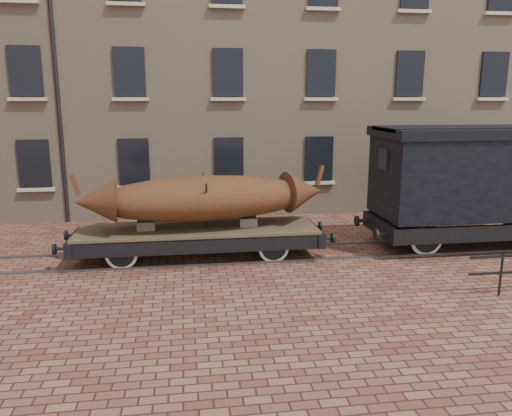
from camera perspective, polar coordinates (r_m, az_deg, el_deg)
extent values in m
plane|color=brown|center=(15.07, 8.22, -4.99)|extent=(90.00, 90.00, 0.00)
cube|color=tan|center=(24.96, 8.98, 18.09)|extent=(40.00, 10.00, 14.00)
cube|color=black|center=(19.63, -24.00, 4.69)|extent=(1.10, 0.12, 1.70)
cube|color=beige|center=(19.71, -23.81, 1.93)|extent=(1.30, 0.18, 0.12)
cube|color=black|center=(18.97, -13.76, 5.18)|extent=(1.10, 0.12, 1.70)
cube|color=beige|center=(19.05, -13.63, 2.32)|extent=(1.30, 0.18, 0.12)
cube|color=black|center=(18.95, -3.12, 5.51)|extent=(1.10, 0.12, 1.70)
cube|color=beige|center=(19.03, -3.07, 2.65)|extent=(1.30, 0.18, 0.12)
cube|color=black|center=(19.57, 7.19, 5.65)|extent=(1.10, 0.12, 1.70)
cube|color=beige|center=(19.64, 7.16, 2.87)|extent=(1.30, 0.18, 0.12)
cube|color=black|center=(20.76, 16.60, 5.62)|extent=(1.10, 0.12, 1.70)
cube|color=beige|center=(20.84, 16.50, 3.00)|extent=(1.30, 0.18, 0.12)
cube|color=black|center=(22.45, 24.78, 5.47)|extent=(1.10, 0.12, 1.70)
cube|color=beige|center=(22.51, 24.65, 3.05)|extent=(1.30, 0.18, 0.12)
cube|color=black|center=(19.52, -24.85, 14.03)|extent=(1.10, 0.12, 1.70)
cube|color=beige|center=(19.44, -24.64, 11.24)|extent=(1.30, 0.18, 0.12)
cube|color=black|center=(18.86, -14.27, 14.86)|extent=(1.10, 0.12, 1.70)
cube|color=beige|center=(18.78, -14.13, 11.98)|extent=(1.30, 0.18, 0.12)
cube|color=black|center=(18.84, -3.24, 15.22)|extent=(1.10, 0.12, 1.70)
cube|color=beige|center=(18.75, -3.19, 12.32)|extent=(1.30, 0.18, 0.12)
cube|color=black|center=(19.46, 7.45, 15.05)|extent=(1.10, 0.12, 1.70)
cube|color=beige|center=(19.38, 7.42, 12.25)|extent=(1.30, 0.18, 0.12)
cube|color=black|center=(20.66, 17.16, 14.46)|extent=(1.10, 0.12, 1.70)
cube|color=beige|center=(20.58, 17.06, 11.82)|extent=(1.30, 0.18, 0.12)
cube|color=black|center=(22.35, 25.55, 13.62)|extent=(1.10, 0.12, 1.70)
cube|color=beige|center=(22.28, 25.40, 11.19)|extent=(1.30, 0.18, 0.12)
cube|color=beige|center=(19.69, -25.54, 20.56)|extent=(1.30, 0.18, 0.12)
cube|color=beige|center=(19.04, -14.68, 21.64)|extent=(1.30, 0.18, 0.12)
cube|color=beige|center=(19.02, -3.32, 22.01)|extent=(1.30, 0.18, 0.12)
cube|color=beige|center=(19.63, 7.70, 21.62)|extent=(1.30, 0.18, 0.12)
cube|color=beige|center=(20.82, 17.66, 20.64)|extent=(1.30, 0.18, 0.12)
cube|color=beige|center=(22.50, 26.20, 19.33)|extent=(1.30, 0.18, 0.12)
cylinder|color=black|center=(19.40, -22.33, 19.02)|extent=(0.14, 0.14, 14.00)
cube|color=#59595E|center=(14.41, 9.03, -5.72)|extent=(30.00, 0.08, 0.06)
cube|color=#59595E|center=(15.73, 7.49, -4.12)|extent=(30.00, 0.08, 0.06)
cylinder|color=black|center=(12.90, 26.19, -6.87)|extent=(0.06, 0.06, 1.00)
cube|color=brown|center=(14.26, -6.65, -2.44)|extent=(6.72, 1.97, 0.11)
cube|color=black|center=(13.44, -6.51, -4.32)|extent=(6.72, 0.14, 0.40)
cube|color=black|center=(15.20, -6.72, -2.34)|extent=(6.72, 0.14, 0.40)
cube|color=black|center=(14.64, -19.91, -3.60)|extent=(0.20, 2.06, 0.40)
cylinder|color=black|center=(14.06, -21.45, -4.37)|extent=(0.31, 0.09, 0.09)
cylinder|color=black|center=(14.10, -22.05, -4.37)|extent=(0.07, 0.29, 0.29)
cylinder|color=black|center=(15.32, -20.33, -2.93)|extent=(0.31, 0.09, 0.09)
cylinder|color=black|center=(15.36, -20.89, -2.94)|extent=(0.07, 0.29, 0.29)
cube|color=black|center=(14.77, 6.52, -2.77)|extent=(0.20, 2.06, 0.40)
cylinder|color=black|center=(14.22, 8.18, -3.43)|extent=(0.31, 0.09, 0.09)
cylinder|color=black|center=(14.26, 8.77, -3.40)|extent=(0.07, 0.29, 0.29)
cylinder|color=black|center=(15.46, 6.80, -2.09)|extent=(0.31, 0.09, 0.09)
cylinder|color=black|center=(15.50, 7.34, -2.07)|extent=(0.07, 0.29, 0.29)
cylinder|color=black|center=(14.47, -14.80, -4.25)|extent=(0.09, 1.70, 0.09)
cylinder|color=silver|center=(13.79, -15.14, -5.10)|extent=(0.86, 0.06, 0.86)
cylinder|color=black|center=(13.79, -15.14, -5.10)|extent=(0.71, 0.09, 0.71)
cube|color=black|center=(13.63, -15.24, -4.37)|extent=(0.81, 0.07, 0.09)
cylinder|color=silver|center=(15.16, -14.50, -3.47)|extent=(0.86, 0.06, 0.86)
cylinder|color=black|center=(15.16, -14.50, -3.47)|extent=(0.71, 0.09, 0.71)
cube|color=black|center=(15.21, -14.50, -2.58)|extent=(0.81, 0.07, 0.09)
cylinder|color=black|center=(14.56, 1.54, -3.73)|extent=(0.09, 1.70, 0.09)
cylinder|color=silver|center=(13.88, 2.04, -4.55)|extent=(0.86, 0.06, 0.86)
cylinder|color=black|center=(13.88, 2.04, -4.55)|extent=(0.71, 0.09, 0.71)
cube|color=black|center=(13.72, 2.12, -3.82)|extent=(0.81, 0.07, 0.09)
cylinder|color=silver|center=(15.24, 1.09, -2.98)|extent=(0.86, 0.06, 0.86)
cylinder|color=black|center=(15.24, 1.09, -2.98)|extent=(0.71, 0.09, 0.71)
cube|color=black|center=(15.29, 1.03, -2.10)|extent=(0.81, 0.07, 0.09)
cube|color=black|center=(14.35, -6.61, -3.79)|extent=(3.58, 0.05, 0.05)
cube|color=brown|center=(14.26, -12.43, -1.91)|extent=(0.49, 0.45, 0.25)
cube|color=brown|center=(14.32, -0.92, -1.55)|extent=(0.49, 0.45, 0.25)
ellipsoid|color=#5C2C17|center=(14.06, -5.84, 1.14)|extent=(6.38, 2.61, 1.24)
cone|color=#5C2C17|center=(13.93, -17.89, 0.71)|extent=(1.20, 1.29, 1.18)
cube|color=#5C2C17|center=(13.89, -20.00, 2.46)|extent=(0.26, 0.16, 0.60)
cone|color=#5C2C17|center=(14.77, 5.51, 1.90)|extent=(1.20, 1.29, 1.18)
cube|color=#5C2C17|center=(14.87, 7.30, 3.73)|extent=(0.26, 0.16, 0.60)
cylinder|color=#2D211C|center=(13.60, -5.73, 0.19)|extent=(0.05, 1.06, 1.47)
cylinder|color=#2D211C|center=(14.58, -5.91, 1.02)|extent=(0.05, 1.06, 1.47)
cube|color=black|center=(15.87, 25.88, -2.58)|extent=(6.11, 0.16, 0.46)
cube|color=black|center=(17.71, 21.90, -0.76)|extent=(6.11, 0.16, 0.46)
cube|color=black|center=(15.40, 14.06, -2.11)|extent=(0.22, 2.44, 0.46)
cylinder|color=black|center=(14.50, 13.58, -2.98)|extent=(0.08, 0.33, 0.33)
cylinder|color=black|center=(15.98, 11.45, -1.46)|extent=(0.08, 0.33, 0.33)
cylinder|color=black|center=(15.91, 17.76, -2.71)|extent=(0.10, 1.94, 0.10)
cylinder|color=silver|center=(15.29, 18.92, -3.40)|extent=(0.98, 0.07, 0.98)
cylinder|color=black|center=(15.29, 18.92, -3.40)|extent=(0.80, 0.10, 0.80)
cylinder|color=silver|center=(16.54, 16.69, -2.07)|extent=(0.98, 0.07, 0.98)
cylinder|color=black|center=(16.54, 16.69, -2.07)|extent=(0.80, 0.10, 0.80)
cube|color=black|center=(16.51, 24.22, 3.36)|extent=(6.11, 2.44, 2.34)
cube|color=black|center=(16.38, 24.63, 7.90)|extent=(6.29, 2.59, 0.29)
cube|color=black|center=(16.37, 24.67, 8.29)|extent=(6.29, 1.73, 0.12)
cube|color=black|center=(15.02, 14.39, 5.43)|extent=(0.08, 0.61, 0.61)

